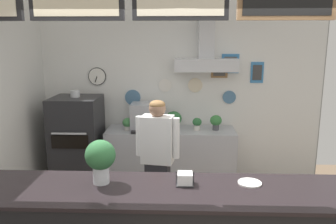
{
  "coord_description": "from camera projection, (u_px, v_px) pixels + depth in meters",
  "views": [
    {
      "loc": [
        0.01,
        -2.78,
        2.25
      ],
      "look_at": [
        -0.13,
        0.84,
        1.49
      ],
      "focal_mm": 35.83,
      "sensor_mm": 36.0,
      "label": 1
    }
  ],
  "objects": [
    {
      "name": "espresso_machine",
      "position": [
        148.0,
        117.0,
        5.19
      ],
      "size": [
        0.51,
        0.47,
        0.42
      ],
      "color": "#A3A5AD",
      "rests_on": "back_prep_counter"
    },
    {
      "name": "shop_worker",
      "position": [
        158.0,
        160.0,
        3.99
      ],
      "size": [
        0.52,
        0.28,
        1.59
      ],
      "rotation": [
        0.0,
        0.0,
        2.97
      ],
      "color": "#232328",
      "rests_on": "ground_plane"
    },
    {
      "name": "potted_oregano",
      "position": [
        174.0,
        119.0,
        5.19
      ],
      "size": [
        0.25,
        0.25,
        0.29
      ],
      "color": "beige",
      "rests_on": "back_prep_counter"
    },
    {
      "name": "potted_sage",
      "position": [
        197.0,
        123.0,
        5.19
      ],
      "size": [
        0.14,
        0.14,
        0.19
      ],
      "color": "beige",
      "rests_on": "back_prep_counter"
    },
    {
      "name": "napkin_holder",
      "position": [
        185.0,
        179.0,
        2.75
      ],
      "size": [
        0.15,
        0.14,
        0.11
      ],
      "color": "#262628",
      "rests_on": "service_counter"
    },
    {
      "name": "potted_thyme",
      "position": [
        216.0,
        121.0,
        5.19
      ],
      "size": [
        0.18,
        0.18,
        0.24
      ],
      "color": "#4C4C51",
      "rests_on": "back_prep_counter"
    },
    {
      "name": "pizza_oven",
      "position": [
        78.0,
        142.0,
        5.23
      ],
      "size": [
        0.72,
        0.75,
        1.52
      ],
      "color": "#232326",
      "rests_on": "ground_plane"
    },
    {
      "name": "condiment_plate",
      "position": [
        250.0,
        183.0,
        2.77
      ],
      "size": [
        0.19,
        0.19,
        0.01
      ],
      "color": "white",
      "rests_on": "service_counter"
    },
    {
      "name": "potted_rosemary",
      "position": [
        128.0,
        124.0,
        5.21
      ],
      "size": [
        0.16,
        0.16,
        0.19
      ],
      "color": "beige",
      "rests_on": "back_prep_counter"
    },
    {
      "name": "back_wall_assembly",
      "position": [
        182.0,
        81.0,
        5.28
      ],
      "size": [
        4.58,
        2.84,
        3.03
      ],
      "color": "gray",
      "rests_on": "ground_plane"
    },
    {
      "name": "basil_vase",
      "position": [
        100.0,
        159.0,
        2.74
      ],
      "size": [
        0.25,
        0.25,
        0.37
      ],
      "color": "silver",
      "rests_on": "service_counter"
    },
    {
      "name": "back_prep_counter",
      "position": [
        171.0,
        157.0,
        5.34
      ],
      "size": [
        2.0,
        0.62,
        0.9
      ],
      "color": "#A3A5AD",
      "rests_on": "ground_plane"
    }
  ]
}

